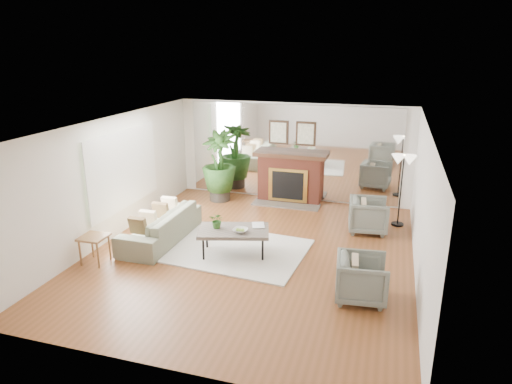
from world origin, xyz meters
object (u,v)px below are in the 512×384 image
(floor_lamp, at_px, (403,166))
(potted_ficus, at_px, (219,164))
(coffee_table, at_px, (234,231))
(sofa, at_px, (161,226))
(armchair_front, at_px, (362,278))
(fireplace, at_px, (290,177))
(armchair_back, at_px, (368,215))
(side_table, at_px, (94,240))

(floor_lamp, bearing_deg, potted_ficus, 173.72)
(coffee_table, relative_size, floor_lamp, 0.92)
(sofa, distance_m, armchair_front, 4.28)
(fireplace, distance_m, armchair_back, 2.58)
(armchair_back, bearing_deg, armchair_front, 174.91)
(side_table, bearing_deg, potted_ficus, 77.52)
(sofa, bearing_deg, fireplace, 148.85)
(side_table, height_order, potted_ficus, potted_ficus)
(sofa, bearing_deg, floor_lamp, 116.47)
(fireplace, xyz_separation_m, side_table, (-2.64, -4.48, -0.22))
(potted_ficus, bearing_deg, armchair_back, -15.55)
(fireplace, bearing_deg, armchair_front, -63.86)
(armchair_back, bearing_deg, floor_lamp, -53.92)
(sofa, relative_size, armchair_front, 2.79)
(coffee_table, distance_m, potted_ficus, 3.37)
(armchair_front, bearing_deg, side_table, 85.23)
(armchair_front, distance_m, side_table, 4.79)
(armchair_back, xyz_separation_m, side_table, (-4.72, -2.99, 0.08))
(floor_lamp, bearing_deg, side_table, -146.32)
(sofa, xyz_separation_m, armchair_front, (4.11, -1.16, 0.04))
(armchair_back, distance_m, potted_ficus, 4.01)
(armchair_back, xyz_separation_m, potted_ficus, (-3.82, 1.06, 0.61))
(armchair_back, distance_m, floor_lamp, 1.32)
(sofa, bearing_deg, side_table, -27.69)
(armchair_back, height_order, side_table, armchair_back)
(sofa, relative_size, armchair_back, 2.72)
(potted_ficus, bearing_deg, armchair_front, -45.37)
(armchair_back, height_order, armchair_front, armchair_back)
(fireplace, xyz_separation_m, potted_ficus, (-1.75, -0.43, 0.31))
(armchair_back, distance_m, armchair_front, 2.88)
(armchair_front, height_order, potted_ficus, potted_ficus)
(sofa, height_order, potted_ficus, potted_ficus)
(coffee_table, distance_m, floor_lamp, 4.02)
(coffee_table, xyz_separation_m, floor_lamp, (3.00, 2.51, 0.89))
(coffee_table, height_order, floor_lamp, floor_lamp)
(coffee_table, bearing_deg, floor_lamp, 39.95)
(sofa, xyz_separation_m, armchair_back, (4.04, 1.72, 0.05))
(armchair_front, height_order, floor_lamp, floor_lamp)
(coffee_table, xyz_separation_m, potted_ficus, (-1.44, 3.00, 0.49))
(coffee_table, height_order, armchair_front, armchair_front)
(side_table, xyz_separation_m, floor_lamp, (5.34, 3.56, 0.93))
(armchair_front, bearing_deg, fireplace, 20.12)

